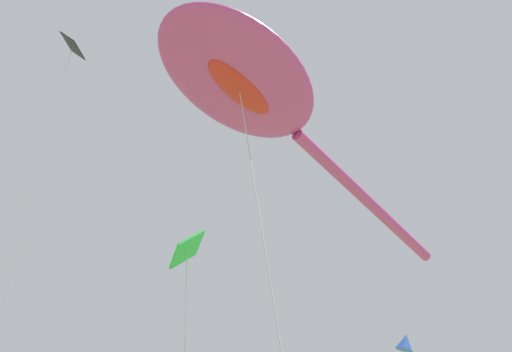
# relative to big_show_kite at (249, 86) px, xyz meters

# --- Properties ---
(big_show_kite) EXTENTS (13.10, 8.52, 15.39)m
(big_show_kite) POSITION_rel_big_show_kite_xyz_m (0.00, 0.00, 0.00)
(big_show_kite) COLOR #CC3899
(big_show_kite) RESTS_ON ground
(small_kite_box_yellow) EXTENTS (1.29, 3.80, 22.92)m
(small_kite_box_yellow) POSITION_rel_big_show_kite_xyz_m (-5.38, 6.95, 6.42)
(small_kite_box_yellow) COLOR black
(small_kite_box_yellow) RESTS_ON ground
(small_kite_streamer_purple) EXTENTS (1.88, 1.38, 15.90)m
(small_kite_streamer_purple) POSITION_rel_big_show_kite_xyz_m (13.70, 13.29, 0.49)
(small_kite_streamer_purple) COLOR blue
(small_kite_streamer_purple) RESTS_ON ground
(small_kite_tiny_distant) EXTENTS (1.17, 1.98, 7.70)m
(small_kite_tiny_distant) POSITION_rel_big_show_kite_xyz_m (-1.86, -2.20, -7.85)
(small_kite_tiny_distant) COLOR green
(small_kite_tiny_distant) RESTS_ON ground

